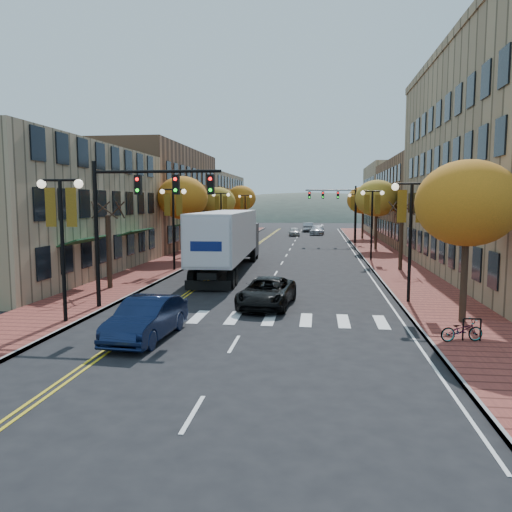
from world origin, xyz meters
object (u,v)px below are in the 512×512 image
(semi_truck, at_px, (229,237))
(black_suv, at_px, (267,292))
(bicycle, at_px, (462,330))
(navy_sedan, at_px, (147,319))

(semi_truck, xyz_separation_m, black_suv, (3.98, -11.72, -1.88))
(bicycle, bearing_deg, black_suv, 39.73)
(black_suv, distance_m, bicycle, 9.53)
(navy_sedan, bearing_deg, semi_truck, 94.33)
(black_suv, bearing_deg, navy_sedan, -116.22)
(navy_sedan, xyz_separation_m, bicycle, (11.47, 0.58, -0.22))
(navy_sedan, bearing_deg, bicycle, 6.90)
(bicycle, bearing_deg, semi_truck, 20.39)
(semi_truck, distance_m, bicycle, 21.05)
(semi_truck, height_order, bicycle, semi_truck)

